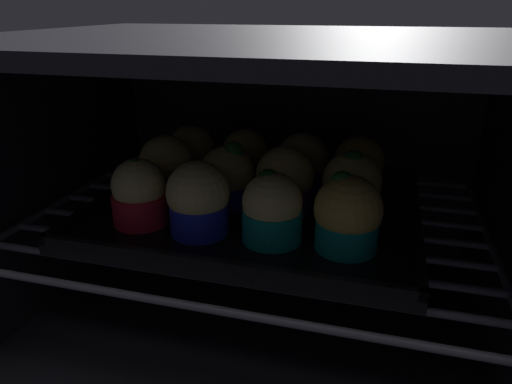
% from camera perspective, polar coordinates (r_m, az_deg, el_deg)
% --- Properties ---
extents(oven_cavity, '(0.59, 0.47, 0.37)m').
position_cam_1_polar(oven_cavity, '(0.61, 1.09, 1.21)').
color(oven_cavity, black).
rests_on(oven_cavity, ground).
extents(oven_rack, '(0.55, 0.42, 0.01)m').
position_cam_1_polar(oven_rack, '(0.59, 0.02, -3.31)').
color(oven_rack, '#51515B').
rests_on(oven_rack, oven_cavity).
extents(baking_tray, '(0.38, 0.31, 0.02)m').
position_cam_1_polar(baking_tray, '(0.58, 0.00, -2.38)').
color(baking_tray, black).
rests_on(baking_tray, oven_rack).
extents(muffin_row0_col0, '(0.06, 0.06, 0.08)m').
position_cam_1_polar(muffin_row0_col0, '(0.54, -13.94, -0.20)').
color(muffin_row0_col0, red).
rests_on(muffin_row0_col0, baking_tray).
extents(muffin_row0_col1, '(0.07, 0.07, 0.08)m').
position_cam_1_polar(muffin_row0_col1, '(0.51, -7.00, -0.90)').
color(muffin_row0_col1, '#1928B7').
rests_on(muffin_row0_col1, baking_tray).
extents(muffin_row0_col2, '(0.06, 0.06, 0.08)m').
position_cam_1_polar(muffin_row0_col2, '(0.49, 1.97, -2.12)').
color(muffin_row0_col2, '#0C8C84').
rests_on(muffin_row0_col2, baking_tray).
extents(muffin_row0_col3, '(0.07, 0.07, 0.08)m').
position_cam_1_polar(muffin_row0_col3, '(0.48, 11.03, -2.79)').
color(muffin_row0_col3, '#0C8C84').
rests_on(muffin_row0_col3, baking_tray).
extents(muffin_row1_col0, '(0.07, 0.07, 0.08)m').
position_cam_1_polar(muffin_row1_col0, '(0.61, -10.78, 2.82)').
color(muffin_row1_col0, '#7A238C').
rests_on(muffin_row1_col0, baking_tray).
extents(muffin_row1_col1, '(0.07, 0.07, 0.08)m').
position_cam_1_polar(muffin_row1_col1, '(0.58, -3.46, 1.71)').
color(muffin_row1_col1, '#1928B7').
rests_on(muffin_row1_col1, baking_tray).
extents(muffin_row1_col2, '(0.07, 0.07, 0.08)m').
position_cam_1_polar(muffin_row1_col2, '(0.55, 3.50, 1.22)').
color(muffin_row1_col2, '#7A238C').
rests_on(muffin_row1_col2, baking_tray).
extents(muffin_row1_col3, '(0.07, 0.07, 0.08)m').
position_cam_1_polar(muffin_row1_col3, '(0.54, 11.49, 0.51)').
color(muffin_row1_col3, '#1928B7').
rests_on(muffin_row1_col3, baking_tray).
extents(muffin_row2_col0, '(0.07, 0.07, 0.08)m').
position_cam_1_polar(muffin_row2_col0, '(0.67, -7.83, 4.53)').
color(muffin_row2_col0, '#1928B7').
rests_on(muffin_row2_col0, baking_tray).
extents(muffin_row2_col1, '(0.06, 0.06, 0.08)m').
position_cam_1_polar(muffin_row2_col1, '(0.65, -1.35, 4.05)').
color(muffin_row2_col1, '#1928B7').
rests_on(muffin_row2_col1, baking_tray).
extents(muffin_row2_col2, '(0.07, 0.07, 0.08)m').
position_cam_1_polar(muffin_row2_col2, '(0.63, 5.61, 3.37)').
color(muffin_row2_col2, '#1928B7').
rests_on(muffin_row2_col2, baking_tray).
extents(muffin_row2_col3, '(0.06, 0.06, 0.08)m').
position_cam_1_polar(muffin_row2_col3, '(0.62, 12.34, 2.89)').
color(muffin_row2_col3, red).
rests_on(muffin_row2_col3, baking_tray).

